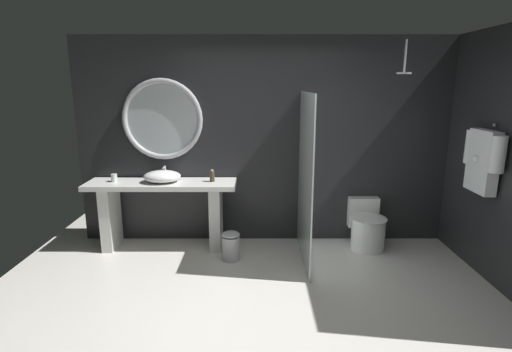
{
  "coord_description": "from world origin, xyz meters",
  "views": [
    {
      "loc": [
        -0.14,
        -3.11,
        2.03
      ],
      "look_at": [
        -0.12,
        0.78,
        1.12
      ],
      "focal_mm": 27.7,
      "sensor_mm": 36.0,
      "label": 1
    }
  ],
  "objects_px": {
    "tumbler_cup": "(112,178)",
    "rain_shower_head": "(402,68)",
    "vessel_sink": "(160,176)",
    "toilet": "(365,227)",
    "hanging_bathrobe": "(481,158)",
    "soap_dispenser": "(210,176)",
    "waste_bin": "(229,246)",
    "round_wall_mirror": "(160,120)"
  },
  "relations": [
    {
      "from": "tumbler_cup",
      "to": "hanging_bathrobe",
      "type": "xyz_separation_m",
      "value": [
        4.09,
        -0.7,
        0.38
      ]
    },
    {
      "from": "vessel_sink",
      "to": "hanging_bathrobe",
      "type": "relative_size",
      "value": 0.63
    },
    {
      "from": "toilet",
      "to": "hanging_bathrobe",
      "type": "bearing_deg",
      "value": -36.34
    },
    {
      "from": "toilet",
      "to": "waste_bin",
      "type": "distance_m",
      "value": 1.74
    },
    {
      "from": "soap_dispenser",
      "to": "tumbler_cup",
      "type": "bearing_deg",
      "value": -179.92
    },
    {
      "from": "hanging_bathrobe",
      "to": "tumbler_cup",
      "type": "bearing_deg",
      "value": 170.25
    },
    {
      "from": "tumbler_cup",
      "to": "waste_bin",
      "type": "bearing_deg",
      "value": -15.49
    },
    {
      "from": "toilet",
      "to": "waste_bin",
      "type": "xyz_separation_m",
      "value": [
        -1.69,
        -0.4,
        -0.09
      ]
    },
    {
      "from": "soap_dispenser",
      "to": "rain_shower_head",
      "type": "bearing_deg",
      "value": -4.48
    },
    {
      "from": "hanging_bathrobe",
      "to": "waste_bin",
      "type": "distance_m",
      "value": 2.88
    },
    {
      "from": "vessel_sink",
      "to": "waste_bin",
      "type": "relative_size",
      "value": 1.29
    },
    {
      "from": "hanging_bathrobe",
      "to": "waste_bin",
      "type": "xyz_separation_m",
      "value": [
        -2.64,
        0.3,
        -1.1
      ]
    },
    {
      "from": "tumbler_cup",
      "to": "round_wall_mirror",
      "type": "xyz_separation_m",
      "value": [
        0.58,
        0.21,
        0.69
      ]
    },
    {
      "from": "tumbler_cup",
      "to": "rain_shower_head",
      "type": "height_order",
      "value": "rain_shower_head"
    },
    {
      "from": "rain_shower_head",
      "to": "hanging_bathrobe",
      "type": "distance_m",
      "value": 1.27
    },
    {
      "from": "rain_shower_head",
      "to": "waste_bin",
      "type": "bearing_deg",
      "value": -173.2
    },
    {
      "from": "tumbler_cup",
      "to": "soap_dispenser",
      "type": "relative_size",
      "value": 0.63
    },
    {
      "from": "soap_dispenser",
      "to": "round_wall_mirror",
      "type": "distance_m",
      "value": 0.94
    },
    {
      "from": "soap_dispenser",
      "to": "rain_shower_head",
      "type": "xyz_separation_m",
      "value": [
        2.19,
        -0.17,
        1.27
      ]
    },
    {
      "from": "round_wall_mirror",
      "to": "waste_bin",
      "type": "bearing_deg",
      "value": -35.23
    },
    {
      "from": "vessel_sink",
      "to": "tumbler_cup",
      "type": "height_order",
      "value": "vessel_sink"
    },
    {
      "from": "soap_dispenser",
      "to": "hanging_bathrobe",
      "type": "relative_size",
      "value": 0.21
    },
    {
      "from": "round_wall_mirror",
      "to": "vessel_sink",
      "type": "bearing_deg",
      "value": -86.19
    },
    {
      "from": "tumbler_cup",
      "to": "soap_dispenser",
      "type": "bearing_deg",
      "value": 0.08
    },
    {
      "from": "round_wall_mirror",
      "to": "toilet",
      "type": "height_order",
      "value": "round_wall_mirror"
    },
    {
      "from": "soap_dispenser",
      "to": "rain_shower_head",
      "type": "relative_size",
      "value": 0.41
    },
    {
      "from": "tumbler_cup",
      "to": "hanging_bathrobe",
      "type": "distance_m",
      "value": 4.17
    },
    {
      "from": "hanging_bathrobe",
      "to": "toilet",
      "type": "distance_m",
      "value": 1.56
    },
    {
      "from": "toilet",
      "to": "waste_bin",
      "type": "height_order",
      "value": "toilet"
    },
    {
      "from": "toilet",
      "to": "round_wall_mirror",
      "type": "bearing_deg",
      "value": 175.19
    },
    {
      "from": "hanging_bathrobe",
      "to": "rain_shower_head",
      "type": "bearing_deg",
      "value": 142.63
    },
    {
      "from": "tumbler_cup",
      "to": "waste_bin",
      "type": "relative_size",
      "value": 0.27
    },
    {
      "from": "tumbler_cup",
      "to": "toilet",
      "type": "xyz_separation_m",
      "value": [
        3.14,
        -0.0,
        -0.64
      ]
    },
    {
      "from": "tumbler_cup",
      "to": "vessel_sink",
      "type": "bearing_deg",
      "value": -2.34
    },
    {
      "from": "round_wall_mirror",
      "to": "toilet",
      "type": "bearing_deg",
      "value": -4.81
    },
    {
      "from": "hanging_bathrobe",
      "to": "round_wall_mirror",
      "type": "bearing_deg",
      "value": 165.41
    },
    {
      "from": "rain_shower_head",
      "to": "hanging_bathrobe",
      "type": "bearing_deg",
      "value": -37.37
    },
    {
      "from": "hanging_bathrobe",
      "to": "soap_dispenser",
      "type": "bearing_deg",
      "value": 166.27
    },
    {
      "from": "toilet",
      "to": "tumbler_cup",
      "type": "bearing_deg",
      "value": 179.91
    },
    {
      "from": "tumbler_cup",
      "to": "toilet",
      "type": "bearing_deg",
      "value": -0.09
    },
    {
      "from": "vessel_sink",
      "to": "toilet",
      "type": "distance_m",
      "value": 2.63
    },
    {
      "from": "vessel_sink",
      "to": "toilet",
      "type": "bearing_deg",
      "value": 0.44
    }
  ]
}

